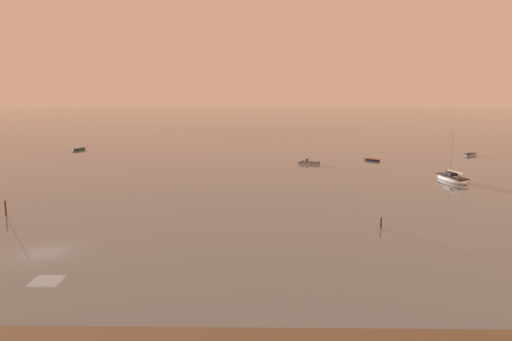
% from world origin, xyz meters
% --- Properties ---
extents(ground_plane, '(800.00, 800.00, 0.00)m').
position_xyz_m(ground_plane, '(0.00, 0.00, 0.00)').
color(ground_plane, slate).
extents(rowboat_moored_0, '(3.34, 3.32, 0.55)m').
position_xyz_m(rowboat_moored_0, '(39.50, 54.64, 0.15)').
color(rowboat_moored_0, navy).
rests_on(rowboat_moored_0, ground).
extents(rowboat_moored_1, '(2.42, 4.42, 0.66)m').
position_xyz_m(rowboat_moored_1, '(-24.45, 71.06, 0.18)').
color(rowboat_moored_1, '#23602D').
rests_on(rowboat_moored_1, ground).
extents(rowboat_moored_2, '(3.89, 3.93, 0.65)m').
position_xyz_m(rowboat_moored_2, '(62.09, 62.85, 0.18)').
color(rowboat_moored_2, white).
rests_on(rowboat_moored_2, ground).
extents(motorboat_moored_1, '(4.39, 2.33, 1.43)m').
position_xyz_m(motorboat_moored_1, '(26.35, 50.77, 0.20)').
color(motorboat_moored_1, gray).
rests_on(motorboat_moored_1, ground).
extents(sailboat_moored_0, '(3.53, 7.34, 7.90)m').
position_xyz_m(sailboat_moored_0, '(46.67, 33.17, 0.34)').
color(sailboat_moored_0, white).
rests_on(sailboat_moored_0, ground).
extents(mooring_post_near, '(0.22, 0.22, 1.23)m').
position_xyz_m(mooring_post_near, '(29.89, 7.88, 0.54)').
color(mooring_post_near, '#4F3323').
rests_on(mooring_post_near, ground).
extents(mooring_post_left, '(0.22, 0.22, 1.96)m').
position_xyz_m(mooring_post_left, '(-9.64, 11.89, 0.84)').
color(mooring_post_left, '#523323').
rests_on(mooring_post_left, ground).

